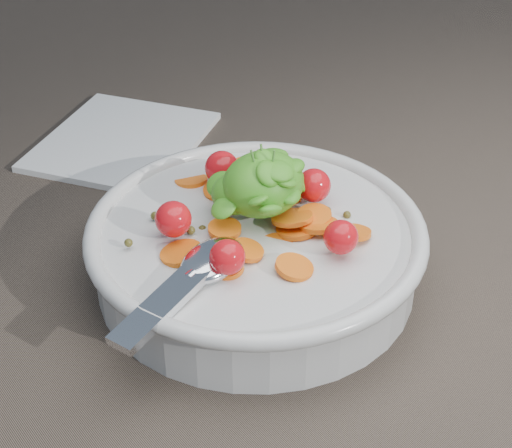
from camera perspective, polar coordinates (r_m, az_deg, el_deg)
ground at (r=0.66m, az=0.57°, el=-3.49°), size 6.00×6.00×0.00m
bowl at (r=0.63m, az=-0.02°, el=-1.66°), size 0.29×0.27×0.12m
napkin at (r=0.85m, az=-9.70°, el=5.97°), size 0.23×0.23×0.01m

